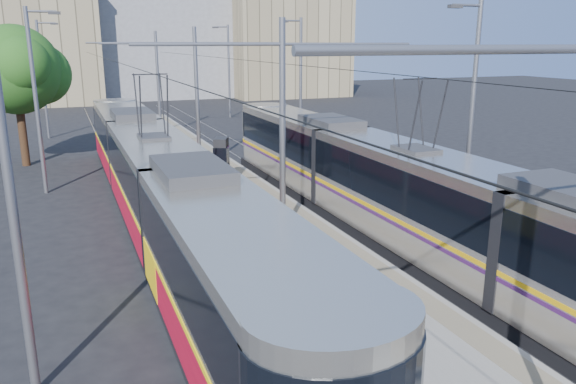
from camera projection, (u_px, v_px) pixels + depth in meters
name	position (u px, v px, depth m)	size (l,w,h in m)	color
ground	(421.00, 364.00, 11.82)	(160.00, 160.00, 0.00)	black
platform	(214.00, 180.00, 27.00)	(4.00, 50.00, 0.30)	gray
tactile_strip_left	(184.00, 179.00, 26.44)	(0.70, 50.00, 0.01)	gray
tactile_strip_right	(243.00, 174.00, 27.49)	(0.70, 50.00, 0.01)	gray
rails	(215.00, 182.00, 27.04)	(8.71, 70.00, 0.03)	gray
tram_left	(157.00, 182.00, 20.12)	(2.43, 30.25, 5.50)	black
tram_right	(413.00, 195.00, 17.82)	(2.43, 29.94, 5.50)	black
catenary	(228.00, 93.00, 23.32)	(9.20, 70.00, 7.00)	slate
street_lamps	(192.00, 89.00, 29.54)	(15.18, 38.22, 8.00)	slate
shelter	(222.00, 160.00, 25.16)	(0.94, 1.13, 2.15)	black
tree	(22.00, 71.00, 29.78)	(5.15, 4.76, 7.48)	#382314
building_left	(20.00, 46.00, 60.35)	(16.32, 12.24, 12.23)	gray
building_centre	(162.00, 37.00, 69.44)	(18.36, 14.28, 14.34)	gray
building_right	(285.00, 44.00, 69.37)	(14.28, 10.20, 12.48)	gray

